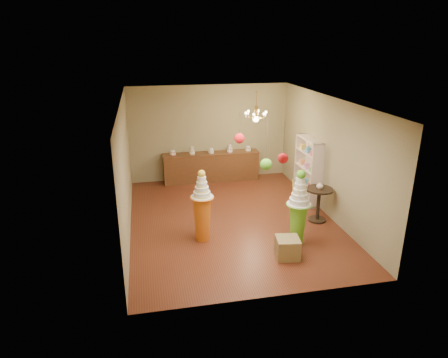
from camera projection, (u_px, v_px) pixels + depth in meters
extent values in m
plane|color=#582718|center=(231.00, 219.00, 10.11)|extent=(6.50, 6.50, 0.00)
plane|color=silver|center=(232.00, 100.00, 9.10)|extent=(6.50, 6.50, 0.00)
cube|color=gray|center=(209.00, 133.00, 12.60)|extent=(5.00, 0.04, 3.00)
cube|color=gray|center=(275.00, 220.00, 6.60)|extent=(5.00, 0.04, 3.00)
cube|color=gray|center=(125.00, 170.00, 9.13)|extent=(0.04, 6.50, 3.00)
cube|color=gray|center=(328.00, 157.00, 10.07)|extent=(0.04, 6.50, 3.00)
cone|color=#65BA29|center=(298.00, 224.00, 8.78)|extent=(0.46, 0.46, 0.95)
cylinder|color=white|center=(299.00, 204.00, 8.62)|extent=(0.62, 0.62, 0.03)
cylinder|color=white|center=(299.00, 201.00, 8.59)|extent=(0.51, 0.51, 0.12)
cylinder|color=white|center=(300.00, 196.00, 8.55)|extent=(0.42, 0.42, 0.12)
cylinder|color=white|center=(300.00, 191.00, 8.52)|extent=(0.34, 0.34, 0.12)
cylinder|color=white|center=(300.00, 186.00, 8.48)|extent=(0.28, 0.28, 0.12)
cylinder|color=white|center=(301.00, 181.00, 8.44)|extent=(0.23, 0.23, 0.12)
sphere|color=#50A724|center=(301.00, 174.00, 8.39)|extent=(0.19, 0.19, 0.19)
cone|color=orange|center=(202.00, 219.00, 8.93)|extent=(0.45, 0.45, 1.04)
cylinder|color=white|center=(202.00, 197.00, 8.75)|extent=(0.54, 0.54, 0.03)
cylinder|color=white|center=(202.00, 194.00, 8.73)|extent=(0.41, 0.41, 0.11)
cylinder|color=white|center=(202.00, 189.00, 8.69)|extent=(0.33, 0.33, 0.11)
cylinder|color=white|center=(202.00, 184.00, 8.65)|extent=(0.26, 0.26, 0.11)
cylinder|color=white|center=(202.00, 179.00, 8.61)|extent=(0.21, 0.21, 0.11)
sphere|color=gold|center=(201.00, 174.00, 8.57)|extent=(0.16, 0.16, 0.16)
cube|color=#948050|center=(287.00, 248.00, 8.32)|extent=(0.54, 0.54, 0.43)
cube|color=#56321B|center=(211.00, 167.00, 12.69)|extent=(3.00, 0.50, 0.90)
cube|color=#56321B|center=(211.00, 153.00, 12.54)|extent=(3.04, 0.54, 0.03)
cylinder|color=white|center=(173.00, 153.00, 12.28)|extent=(0.18, 0.18, 0.16)
cylinder|color=white|center=(192.00, 150.00, 12.38)|extent=(0.18, 0.18, 0.24)
cylinder|color=white|center=(211.00, 151.00, 12.51)|extent=(0.18, 0.18, 0.16)
cylinder|color=white|center=(230.00, 148.00, 12.61)|extent=(0.18, 0.18, 0.24)
cylinder|color=white|center=(248.00, 149.00, 12.74)|extent=(0.18, 0.18, 0.16)
cube|color=beige|center=(313.00, 170.00, 11.01)|extent=(0.04, 1.20, 1.80)
cube|color=beige|center=(306.00, 184.00, 11.12)|extent=(0.30, 1.14, 0.03)
cube|color=beige|center=(308.00, 169.00, 10.96)|extent=(0.30, 1.14, 0.03)
cube|color=beige|center=(309.00, 153.00, 10.81)|extent=(0.30, 1.14, 0.03)
cylinder|color=black|center=(317.00, 220.00, 10.05)|extent=(0.57, 0.57, 0.04)
cylinder|color=black|center=(318.00, 205.00, 9.92)|extent=(0.11, 0.11, 0.84)
cylinder|color=black|center=(320.00, 189.00, 9.78)|extent=(0.86, 0.86, 0.04)
imported|color=beige|center=(320.00, 185.00, 9.74)|extent=(0.18, 0.18, 0.17)
cylinder|color=#42382F|center=(240.00, 125.00, 7.76)|extent=(0.01, 0.01, 0.52)
sphere|color=#B71216|center=(239.00, 138.00, 7.85)|extent=(0.20, 0.20, 0.20)
cylinder|color=#42382F|center=(267.00, 140.00, 7.68)|extent=(0.01, 0.01, 1.00)
sphere|color=#50A724|center=(266.00, 164.00, 7.84)|extent=(0.23, 0.23, 0.23)
cylinder|color=#42382F|center=(284.00, 140.00, 6.95)|extent=(0.01, 0.01, 0.66)
sphere|color=#B71216|center=(283.00, 158.00, 7.06)|extent=(0.19, 0.19, 0.19)
cylinder|color=#BF8D43|center=(256.00, 100.00, 10.75)|extent=(0.02, 0.02, 0.50)
cylinder|color=#BF8D43|center=(256.00, 111.00, 10.85)|extent=(0.10, 0.10, 0.30)
sphere|color=#E0C27B|center=(256.00, 119.00, 10.92)|extent=(0.18, 0.18, 0.18)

